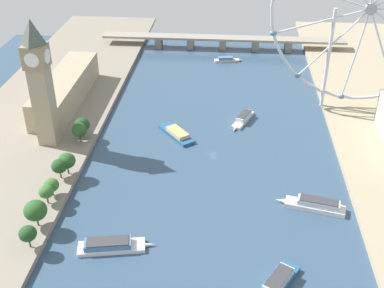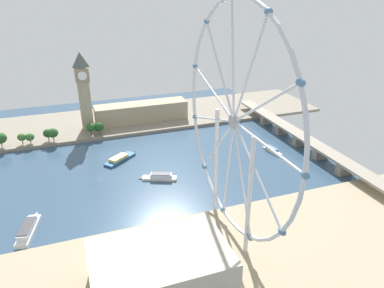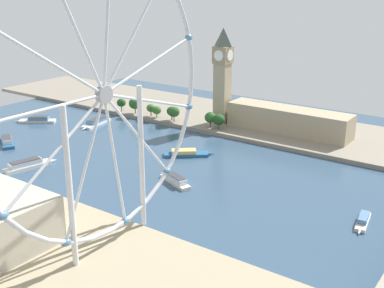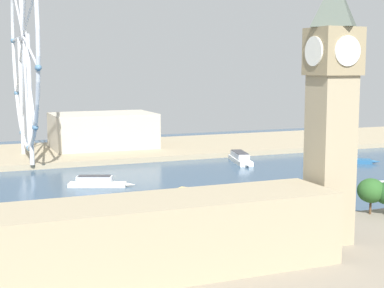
% 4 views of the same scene
% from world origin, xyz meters
% --- Properties ---
extents(ground_plane, '(406.90, 406.90, 0.00)m').
position_xyz_m(ground_plane, '(0.00, 0.00, 0.00)').
color(ground_plane, '#334C66').
extents(riverbank_left, '(90.00, 520.00, 3.00)m').
position_xyz_m(riverbank_left, '(-118.45, 0.00, 1.50)').
color(riverbank_left, gray).
rests_on(riverbank_left, ground_plane).
extents(clock_tower, '(13.49, 13.49, 76.09)m').
position_xyz_m(clock_tower, '(-99.94, 1.36, 42.77)').
color(clock_tower, tan).
rests_on(clock_tower, riverbank_left).
extents(parliament_block, '(22.00, 96.04, 18.80)m').
position_xyz_m(parliament_block, '(-106.61, 57.38, 12.40)').
color(parliament_block, tan).
rests_on(parliament_block, riverbank_left).
extents(tree_row_embankment, '(12.91, 108.59, 13.78)m').
position_xyz_m(tree_row_embankment, '(-80.33, -39.50, 10.97)').
color(tree_row_embankment, '#513823').
rests_on(tree_row_embankment, riverbank_left).
extents(ferris_wheel, '(126.29, 3.20, 130.44)m').
position_xyz_m(ferris_wheel, '(93.77, 65.36, 70.22)').
color(ferris_wheel, silver).
rests_on(ferris_wheel, riverbank_right).
extents(river_bridge, '(218.90, 13.37, 11.11)m').
position_xyz_m(river_bridge, '(0.00, 180.71, 8.11)').
color(river_bridge, gray).
rests_on(river_bridge, ground_plane).
extents(tour_boat_0, '(26.17, 30.93, 4.33)m').
position_xyz_m(tour_boat_0, '(-24.49, 20.01, 1.74)').
color(tour_boat_0, '#235684').
rests_on(tour_boat_0, ground_plane).
extents(tour_boat_1, '(24.91, 8.28, 4.16)m').
position_xyz_m(tour_boat_1, '(4.61, 149.74, 1.68)').
color(tour_boat_1, beige).
rests_on(tour_boat_1, ground_plane).
extents(tour_boat_2, '(15.50, 29.69, 5.13)m').
position_xyz_m(tour_boat_2, '(17.94, 43.21, 2.10)').
color(tour_boat_2, beige).
rests_on(tour_boat_2, ground_plane).
extents(tour_boat_3, '(35.19, 13.97, 6.09)m').
position_xyz_m(tour_boat_3, '(53.74, -47.75, 2.57)').
color(tour_boat_3, white).
rests_on(tour_boat_3, ground_plane).
extents(tour_boat_4, '(22.18, 32.74, 5.58)m').
position_xyz_m(tour_boat_4, '(30.96, -102.15, 2.21)').
color(tour_boat_4, '#235684').
rests_on(tour_boat_4, ground_plane).
extents(tour_boat_6, '(35.89, 13.98, 5.05)m').
position_xyz_m(tour_boat_6, '(-42.80, -85.05, 2.14)').
color(tour_boat_6, white).
rests_on(tour_boat_6, ground_plane).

